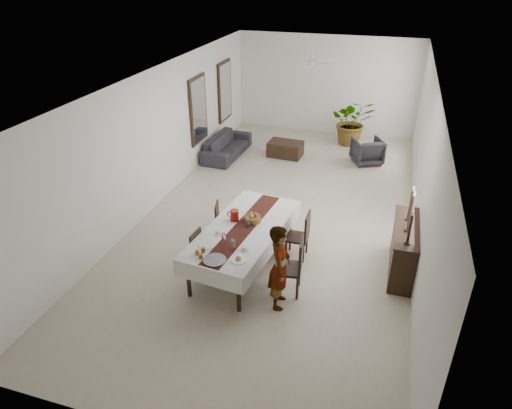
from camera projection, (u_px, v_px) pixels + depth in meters
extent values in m
cube|color=beige|center=(280.00, 213.00, 10.84)|extent=(6.00, 12.00, 0.00)
cube|color=white|center=(284.00, 77.00, 9.31)|extent=(6.00, 12.00, 0.02)
cube|color=white|center=(326.00, 85.00, 15.11)|extent=(6.00, 0.02, 3.20)
cube|color=white|center=(150.00, 344.00, 5.04)|extent=(6.00, 0.02, 3.20)
cube|color=white|center=(160.00, 136.00, 10.85)|extent=(0.02, 12.00, 3.20)
cube|color=white|center=(425.00, 166.00, 9.31)|extent=(0.02, 12.00, 3.20)
cube|color=black|center=(244.00, 229.00, 8.65)|extent=(1.42, 2.78, 0.06)
cylinder|color=black|center=(188.00, 278.00, 8.01)|extent=(0.09, 0.09, 0.78)
cylinder|color=black|center=(239.00, 293.00, 7.66)|extent=(0.09, 0.09, 0.78)
cylinder|color=black|center=(248.00, 213.00, 10.04)|extent=(0.09, 0.09, 0.78)
cylinder|color=black|center=(290.00, 222.00, 9.70)|extent=(0.09, 0.09, 0.78)
cube|color=white|center=(244.00, 228.00, 8.64)|extent=(1.64, 3.00, 0.01)
cube|color=silver|center=(214.00, 228.00, 8.94)|extent=(0.35, 2.85, 0.33)
cube|color=silver|center=(276.00, 242.00, 8.49)|extent=(0.35, 2.85, 0.33)
cube|color=white|center=(208.00, 277.00, 7.57)|extent=(1.30, 0.16, 0.33)
cube|color=white|center=(272.00, 202.00, 9.86)|extent=(1.30, 0.16, 0.33)
cube|color=#4F1E16|center=(244.00, 227.00, 8.63)|extent=(0.71, 2.81, 0.00)
cylinder|color=maroon|center=(234.00, 215.00, 8.81)|extent=(0.19, 0.19, 0.22)
torus|color=maroon|center=(230.00, 214.00, 8.85)|extent=(0.14, 0.04, 0.13)
cylinder|color=silver|center=(233.00, 244.00, 7.96)|extent=(0.08, 0.08, 0.19)
cylinder|color=white|center=(224.00, 238.00, 8.14)|extent=(0.08, 0.08, 0.19)
cylinder|color=white|center=(248.00, 222.00, 8.61)|extent=(0.08, 0.08, 0.19)
cylinder|color=silver|center=(245.00, 248.00, 7.97)|extent=(0.10, 0.10, 0.07)
cylinder|color=silver|center=(245.00, 249.00, 7.98)|extent=(0.17, 0.17, 0.01)
cylinder|color=silver|center=(219.00, 232.00, 8.42)|extent=(0.10, 0.10, 0.07)
cylinder|color=white|center=(219.00, 233.00, 8.44)|extent=(0.17, 0.17, 0.01)
cylinder|color=white|center=(238.00, 260.00, 7.70)|extent=(0.27, 0.27, 0.02)
sphere|color=tan|center=(238.00, 258.00, 7.68)|extent=(0.10, 0.10, 0.10)
cylinder|color=white|center=(207.00, 246.00, 8.08)|extent=(0.27, 0.27, 0.02)
cylinder|color=white|center=(241.00, 209.00, 9.25)|extent=(0.27, 0.27, 0.02)
cylinder|color=#444449|center=(215.00, 260.00, 7.69)|extent=(0.40, 0.40, 0.02)
cylinder|color=brown|center=(201.00, 256.00, 7.74)|extent=(0.07, 0.07, 0.08)
cylinder|color=#9A5D16|center=(197.00, 253.00, 7.83)|extent=(0.07, 0.07, 0.08)
cylinder|color=brown|center=(203.00, 250.00, 7.90)|extent=(0.07, 0.07, 0.08)
cylinder|color=brown|center=(252.00, 219.00, 8.81)|extent=(0.33, 0.33, 0.11)
sphere|color=#982A0F|center=(255.00, 215.00, 8.78)|extent=(0.10, 0.10, 0.10)
sphere|color=#477924|center=(251.00, 214.00, 8.81)|extent=(0.09, 0.09, 0.09)
sphere|color=gold|center=(251.00, 216.00, 8.73)|extent=(0.09, 0.09, 0.09)
cube|color=black|center=(288.00, 269.00, 8.08)|extent=(0.53, 0.53, 0.05)
cylinder|color=black|center=(297.00, 288.00, 8.00)|extent=(0.05, 0.05, 0.47)
cylinder|color=black|center=(299.00, 275.00, 8.34)|extent=(0.05, 0.05, 0.47)
cylinder|color=black|center=(275.00, 286.00, 8.06)|extent=(0.05, 0.05, 0.47)
cylinder|color=black|center=(278.00, 273.00, 8.40)|extent=(0.05, 0.05, 0.47)
cube|color=black|center=(301.00, 255.00, 7.89)|extent=(0.10, 0.48, 0.61)
cube|color=black|center=(297.00, 237.00, 9.07)|extent=(0.43, 0.43, 0.05)
cylinder|color=black|center=(303.00, 253.00, 8.99)|extent=(0.04, 0.04, 0.42)
cylinder|color=black|center=(307.00, 244.00, 9.28)|extent=(0.04, 0.04, 0.42)
cylinder|color=black|center=(286.00, 250.00, 9.08)|extent=(0.04, 0.04, 0.42)
cylinder|color=black|center=(290.00, 241.00, 9.37)|extent=(0.04, 0.04, 0.42)
cube|color=black|center=(307.00, 226.00, 8.88)|extent=(0.04, 0.43, 0.54)
cube|color=black|center=(205.00, 257.00, 8.52)|extent=(0.43, 0.43, 0.04)
cylinder|color=black|center=(202.00, 260.00, 8.81)|extent=(0.04, 0.04, 0.39)
cylinder|color=black|center=(194.00, 270.00, 8.55)|extent=(0.04, 0.04, 0.39)
cylinder|color=black|center=(217.00, 264.00, 8.70)|extent=(0.04, 0.04, 0.39)
cylinder|color=black|center=(210.00, 274.00, 8.44)|extent=(0.04, 0.04, 0.39)
cube|color=black|center=(196.00, 243.00, 8.45)|extent=(0.07, 0.40, 0.50)
cube|color=black|center=(226.00, 226.00, 9.52)|extent=(0.48, 0.48, 0.04)
cylinder|color=black|center=(220.00, 230.00, 9.77)|extent=(0.05, 0.05, 0.39)
cylinder|color=black|center=(218.00, 239.00, 9.49)|extent=(0.05, 0.05, 0.39)
cylinder|color=black|center=(235.00, 231.00, 9.75)|extent=(0.05, 0.05, 0.39)
cylinder|color=black|center=(233.00, 239.00, 9.47)|extent=(0.05, 0.05, 0.39)
cube|color=black|center=(217.00, 214.00, 9.39)|extent=(0.13, 0.39, 0.50)
imported|color=gray|center=(280.00, 267.00, 7.63)|extent=(0.46, 0.63, 1.58)
cube|color=black|center=(403.00, 250.00, 8.63)|extent=(0.42, 1.59, 0.96)
cube|color=black|center=(407.00, 228.00, 8.39)|extent=(0.47, 1.66, 0.03)
cylinder|color=black|center=(407.00, 243.00, 7.89)|extent=(0.11, 0.11, 0.03)
cylinder|color=black|center=(410.00, 229.00, 7.75)|extent=(0.05, 0.05, 0.53)
cylinder|color=beige|center=(413.00, 213.00, 7.60)|extent=(0.04, 0.04, 0.08)
cylinder|color=black|center=(408.00, 230.00, 8.24)|extent=(0.11, 0.11, 0.03)
cylinder|color=black|center=(411.00, 213.00, 8.07)|extent=(0.05, 0.05, 0.69)
cylinder|color=white|center=(415.00, 194.00, 7.88)|extent=(0.04, 0.04, 0.08)
cylinder|color=black|center=(408.00, 219.00, 8.60)|extent=(0.11, 0.11, 0.03)
cylinder|color=black|center=(411.00, 205.00, 8.45)|extent=(0.05, 0.05, 0.58)
cylinder|color=beige|center=(414.00, 189.00, 8.29)|extent=(0.04, 0.04, 0.08)
imported|color=#2D2A30|center=(227.00, 146.00, 13.82)|extent=(0.92, 2.16, 0.62)
imported|color=#2C2A30|center=(367.00, 151.00, 13.28)|extent=(1.07, 1.08, 0.74)
cube|color=black|center=(285.00, 149.00, 13.82)|extent=(1.05, 0.74, 0.44)
imported|color=#315823|center=(352.00, 122.00, 14.48)|extent=(1.55, 1.42, 1.48)
cube|color=black|center=(198.00, 110.00, 12.68)|extent=(0.06, 1.05, 1.85)
cube|color=silver|center=(199.00, 110.00, 12.67)|extent=(0.01, 0.90, 1.70)
cube|color=black|center=(225.00, 91.00, 14.44)|extent=(0.06, 1.05, 1.85)
cube|color=white|center=(226.00, 91.00, 14.44)|extent=(0.01, 0.90, 1.70)
cylinder|color=silver|center=(312.00, 55.00, 11.88)|extent=(0.04, 0.04, 0.20)
cylinder|color=silver|center=(311.00, 63.00, 11.97)|extent=(0.16, 0.16, 0.08)
cube|color=silver|center=(314.00, 60.00, 12.27)|extent=(0.10, 0.55, 0.01)
cube|color=white|center=(309.00, 65.00, 11.68)|extent=(0.10, 0.55, 0.01)
cube|color=silver|center=(324.00, 64.00, 11.88)|extent=(0.55, 0.10, 0.01)
cube|color=white|center=(298.00, 62.00, 12.06)|extent=(0.55, 0.10, 0.01)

